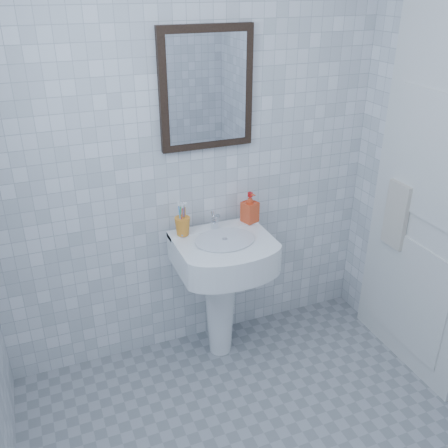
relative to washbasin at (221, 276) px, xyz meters
name	(u,v)px	position (x,y,z in m)	size (l,w,h in m)	color
wall_back	(190,147)	(-0.09, 0.22, 0.71)	(2.20, 0.02, 2.50)	white
washbasin	(221,276)	(0.00, 0.00, 0.00)	(0.52, 0.38, 0.81)	white
faucet	(215,222)	(0.00, 0.10, 0.30)	(0.04, 0.10, 0.11)	silver
toothbrush_cup	(183,226)	(-0.19, 0.10, 0.31)	(0.08, 0.08, 0.10)	orange
soap_dispenser	(250,207)	(0.22, 0.11, 0.35)	(0.08, 0.08, 0.18)	red
wall_mirror	(207,89)	(0.00, 0.20, 1.01)	(0.50, 0.04, 0.62)	black
bathroom_door	(429,205)	(0.99, -0.43, 0.46)	(0.04, 0.80, 2.00)	silver
towel_ring	(404,185)	(0.97, -0.26, 0.51)	(0.18, 0.18, 0.01)	silver
hand_towel	(396,215)	(0.95, -0.26, 0.33)	(0.03, 0.16, 0.38)	beige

